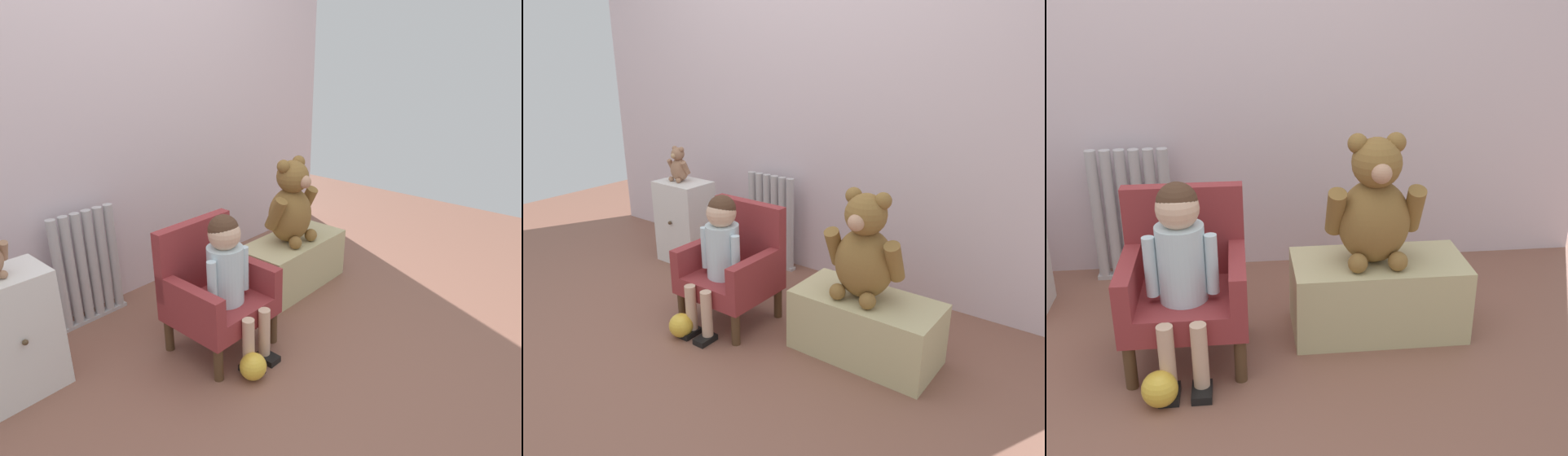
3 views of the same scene
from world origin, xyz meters
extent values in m
plane|color=brown|center=(0.00, 0.00, 0.00)|extent=(6.00, 6.00, 0.00)
cube|color=silver|center=(0.00, 1.27, 1.20)|extent=(3.80, 0.05, 2.40)
cylinder|color=#B5B3B4|center=(-0.42, 1.14, 0.32)|extent=(0.05, 0.05, 0.60)
cylinder|color=#B5B3B4|center=(-0.36, 1.14, 0.32)|extent=(0.05, 0.05, 0.60)
cylinder|color=#B5B3B4|center=(-0.30, 1.14, 0.32)|extent=(0.05, 0.05, 0.60)
cylinder|color=#B5B3B4|center=(-0.24, 1.14, 0.32)|extent=(0.05, 0.05, 0.60)
cylinder|color=#B5B3B4|center=(-0.17, 1.14, 0.32)|extent=(0.05, 0.05, 0.60)
cylinder|color=#B5B3B4|center=(-0.11, 1.14, 0.32)|extent=(0.05, 0.05, 0.60)
cube|color=#B5B3B4|center=(-0.27, 1.14, 0.01)|extent=(0.37, 0.05, 0.02)
cube|color=maroon|center=(0.01, 0.43, 0.22)|extent=(0.44, 0.41, 0.10)
cube|color=maroon|center=(0.01, 0.60, 0.45)|extent=(0.44, 0.06, 0.35)
cube|color=maroon|center=(-0.18, 0.43, 0.34)|extent=(0.06, 0.41, 0.14)
cube|color=maroon|center=(0.20, 0.43, 0.34)|extent=(0.06, 0.41, 0.14)
cylinder|color=#4C331E|center=(-0.18, 0.26, 0.08)|extent=(0.04, 0.04, 0.17)
cylinder|color=#4C331E|center=(0.20, 0.26, 0.08)|extent=(0.04, 0.04, 0.17)
cylinder|color=#4C331E|center=(-0.18, 0.60, 0.08)|extent=(0.04, 0.04, 0.17)
cylinder|color=#4C331E|center=(0.20, 0.60, 0.08)|extent=(0.04, 0.04, 0.17)
cylinder|color=silver|center=(0.01, 0.39, 0.41)|extent=(0.17, 0.17, 0.28)
sphere|color=#D8AD8E|center=(0.01, 0.39, 0.61)|extent=(0.15, 0.15, 0.15)
sphere|color=#472D1E|center=(0.01, 0.39, 0.63)|extent=(0.14, 0.14, 0.14)
cylinder|color=#D8AD8E|center=(-0.05, 0.20, 0.15)|extent=(0.06, 0.06, 0.24)
cube|color=black|center=(-0.05, 0.18, 0.01)|extent=(0.07, 0.11, 0.03)
cylinder|color=#D8AD8E|center=(0.06, 0.20, 0.15)|extent=(0.06, 0.06, 0.24)
cube|color=black|center=(0.06, 0.18, 0.01)|extent=(0.07, 0.11, 0.03)
cylinder|color=silver|center=(-0.10, 0.37, 0.41)|extent=(0.04, 0.04, 0.22)
cylinder|color=silver|center=(0.11, 0.37, 0.41)|extent=(0.04, 0.04, 0.22)
cube|color=#C0B482|center=(0.75, 0.56, 0.15)|extent=(0.68, 0.33, 0.30)
ellipsoid|color=brown|center=(0.72, 0.56, 0.47)|extent=(0.28, 0.24, 0.33)
sphere|color=brown|center=(0.72, 0.55, 0.70)|extent=(0.19, 0.19, 0.19)
sphere|color=tan|center=(0.72, 0.46, 0.69)|extent=(0.08, 0.08, 0.08)
sphere|color=brown|center=(0.65, 0.56, 0.77)|extent=(0.08, 0.08, 0.08)
sphere|color=brown|center=(0.79, 0.56, 0.77)|extent=(0.08, 0.08, 0.08)
cylinder|color=brown|center=(0.57, 0.55, 0.52)|extent=(0.07, 0.14, 0.20)
cylinder|color=brown|center=(0.87, 0.55, 0.52)|extent=(0.07, 0.14, 0.20)
sphere|color=brown|center=(0.65, 0.46, 0.34)|extent=(0.08, 0.08, 0.08)
sphere|color=brown|center=(0.80, 0.46, 0.34)|extent=(0.08, 0.08, 0.08)
sphere|color=gold|center=(-0.07, 0.15, 0.06)|extent=(0.12, 0.12, 0.12)
camera|label=1|loc=(-1.34, -0.99, 1.40)|focal=32.00mm
camera|label=2|loc=(1.69, -1.35, 1.39)|focal=35.00mm
camera|label=3|loc=(0.22, -1.70, 1.39)|focal=45.00mm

